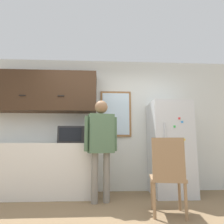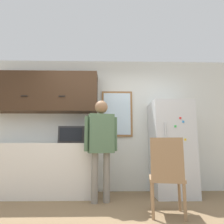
{
  "view_description": "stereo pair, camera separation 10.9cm",
  "coord_description": "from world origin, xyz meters",
  "px_view_note": "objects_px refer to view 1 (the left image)",
  "views": [
    {
      "loc": [
        -0.05,
        -2.36,
        0.92
      ],
      "look_at": [
        0.13,
        0.96,
        1.46
      ],
      "focal_mm": 32.0,
      "sensor_mm": 36.0,
      "label": 1
    },
    {
      "loc": [
        0.05,
        -2.36,
        0.92
      ],
      "look_at": [
        0.13,
        0.96,
        1.46
      ],
      "focal_mm": 32.0,
      "sensor_mm": 36.0,
      "label": 2
    }
  ],
  "objects_px": {
    "refrigerator": "(170,148)",
    "microwave": "(75,135)",
    "person": "(101,139)",
    "chair": "(168,172)"
  },
  "relations": [
    {
      "from": "person",
      "to": "refrigerator",
      "type": "height_order",
      "value": "refrigerator"
    },
    {
      "from": "chair",
      "to": "refrigerator",
      "type": "bearing_deg",
      "value": -100.96
    },
    {
      "from": "microwave",
      "to": "chair",
      "type": "xyz_separation_m",
      "value": [
        1.36,
        -0.99,
        -0.53
      ]
    },
    {
      "from": "person",
      "to": "chair",
      "type": "distance_m",
      "value": 1.19
    },
    {
      "from": "person",
      "to": "chair",
      "type": "xyz_separation_m",
      "value": [
        0.89,
        -0.66,
        -0.45
      ]
    },
    {
      "from": "microwave",
      "to": "chair",
      "type": "relative_size",
      "value": 0.54
    },
    {
      "from": "refrigerator",
      "to": "microwave",
      "type": "bearing_deg",
      "value": -177.61
    },
    {
      "from": "person",
      "to": "refrigerator",
      "type": "distance_m",
      "value": 1.37
    },
    {
      "from": "microwave",
      "to": "refrigerator",
      "type": "bearing_deg",
      "value": 2.39
    },
    {
      "from": "microwave",
      "to": "refrigerator",
      "type": "height_order",
      "value": "refrigerator"
    }
  ]
}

